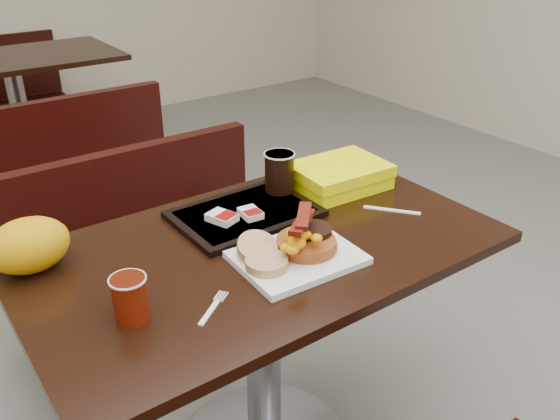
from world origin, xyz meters
TOP-DOWN VIEW (x-y plane):
  - table_near at (0.00, 0.00)m, footprint 1.20×0.70m
  - bench_near_n at (0.00, 0.70)m, footprint 1.00×0.46m
  - table_far at (0.00, 2.60)m, footprint 1.20×0.70m
  - bench_far_s at (0.00, 1.90)m, footprint 1.00×0.46m
  - platter at (0.03, -0.12)m, footprint 0.30×0.24m
  - pancake_stack at (0.06, -0.11)m, footprint 0.18×0.18m
  - sausage_patty at (0.09, -0.10)m, footprint 0.10×0.10m
  - scrambled_eggs at (0.02, -0.12)m, footprint 0.10×0.09m
  - bacon_strips at (0.04, -0.12)m, footprint 0.18×0.16m
  - muffin_bottom at (-0.07, -0.12)m, footprint 0.13×0.13m
  - muffin_top at (-0.06, -0.06)m, footprint 0.11×0.11m
  - coffee_cup_near at (-0.39, -0.10)m, footprint 0.08×0.08m
  - fork at (-0.25, -0.17)m, footprint 0.11×0.09m
  - knife at (0.40, -0.06)m, footprint 0.11×0.13m
  - condiment_ketchup at (0.05, 0.10)m, footprint 0.05×0.05m
  - tray at (0.05, 0.15)m, footprint 0.38×0.27m
  - hashbrown_sleeve_left at (-0.03, 0.14)m, footprint 0.08×0.09m
  - hashbrown_sleeve_right at (0.04, 0.12)m, footprint 0.06×0.07m
  - coffee_cup_far at (0.20, 0.20)m, footprint 0.11×0.11m
  - clamshell at (0.39, 0.15)m, footprint 0.29×0.22m
  - paper_bag at (-0.51, 0.22)m, footprint 0.21×0.17m

SIDE VIEW (x-z plane):
  - bench_near_n at x=0.00m, z-range 0.00..0.72m
  - bench_far_s at x=0.00m, z-range 0.00..0.72m
  - table_near at x=0.00m, z-range 0.00..0.75m
  - table_far at x=0.00m, z-range 0.00..0.75m
  - knife at x=0.40m, z-range 0.75..0.75m
  - fork at x=-0.25m, z-range 0.75..0.75m
  - condiment_ketchup at x=0.05m, z-range 0.75..0.76m
  - platter at x=0.03m, z-range 0.75..0.77m
  - tray at x=0.05m, z-range 0.75..0.77m
  - hashbrown_sleeve_right at x=0.04m, z-range 0.77..0.79m
  - hashbrown_sleeve_left at x=-0.03m, z-range 0.77..0.79m
  - muffin_bottom at x=-0.07m, z-range 0.77..0.79m
  - pancake_stack at x=0.06m, z-range 0.77..0.80m
  - clamshell at x=0.39m, z-range 0.75..0.83m
  - muffin_top at x=-0.06m, z-range 0.76..0.82m
  - coffee_cup_near at x=-0.39m, z-range 0.75..0.85m
  - sausage_patty at x=0.09m, z-range 0.80..0.81m
  - paper_bag at x=-0.51m, z-range 0.75..0.88m
  - scrambled_eggs at x=0.02m, z-range 0.80..0.85m
  - coffee_cup_far at x=0.20m, z-range 0.77..0.89m
  - bacon_strips at x=0.04m, z-range 0.85..0.86m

